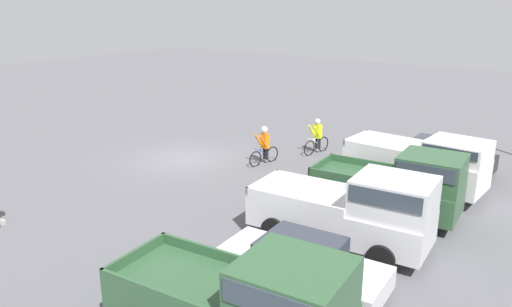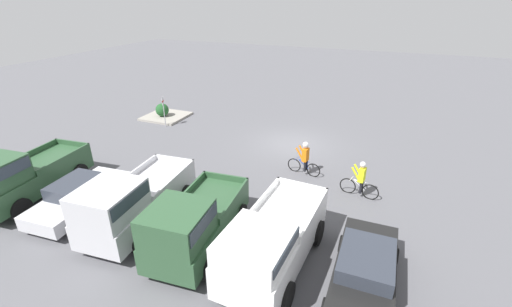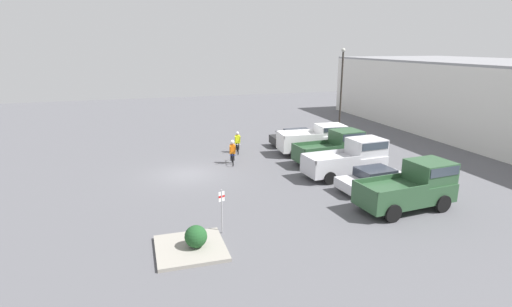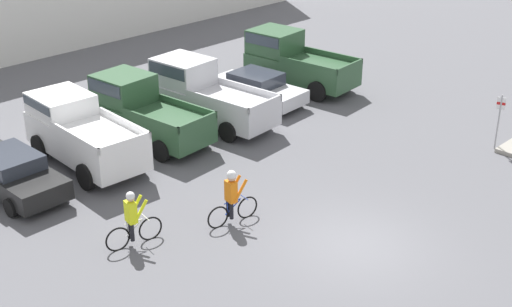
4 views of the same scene
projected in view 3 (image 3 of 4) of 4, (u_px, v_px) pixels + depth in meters
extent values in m
plane|color=#56565B|center=(188.00, 174.00, 25.84)|extent=(80.00, 80.00, 0.00)
cube|color=black|center=(298.00, 139.00, 33.14)|extent=(1.74, 4.52, 0.63)
cube|color=#2D333D|center=(298.00, 132.00, 32.99)|extent=(1.55, 2.04, 0.46)
cylinder|color=black|center=(309.00, 138.00, 34.41)|extent=(0.18, 0.60, 0.60)
cylinder|color=black|center=(318.00, 143.00, 32.84)|extent=(0.18, 0.60, 0.60)
cylinder|color=black|center=(278.00, 141.00, 33.58)|extent=(0.18, 0.60, 0.60)
cylinder|color=black|center=(285.00, 146.00, 32.01)|extent=(0.18, 0.60, 0.60)
cube|color=white|center=(312.00, 142.00, 30.44)|extent=(2.24, 5.17, 1.10)
cube|color=white|center=(331.00, 129.00, 30.56)|extent=(1.92, 2.13, 0.71)
cube|color=#333D47|center=(331.00, 127.00, 30.51)|extent=(1.97, 1.97, 0.31)
cube|color=white|center=(295.00, 131.00, 30.92)|extent=(0.25, 3.05, 0.25)
cube|color=white|center=(304.00, 137.00, 29.15)|extent=(0.25, 3.05, 0.25)
cube|color=white|center=(280.00, 135.00, 29.69)|extent=(1.97, 0.19, 0.25)
cylinder|color=black|center=(325.00, 144.00, 31.86)|extent=(0.27, 0.91, 0.90)
cylinder|color=black|center=(336.00, 150.00, 30.02)|extent=(0.27, 0.91, 0.90)
cylinder|color=black|center=(288.00, 146.00, 31.14)|extent=(0.27, 0.91, 0.90)
cylinder|color=black|center=(296.00, 153.00, 29.29)|extent=(0.27, 0.91, 0.90)
cube|color=#2D5133|center=(328.00, 153.00, 27.89)|extent=(2.33, 4.94, 0.90)
cube|color=#2D5133|center=(346.00, 138.00, 28.15)|extent=(1.94, 2.06, 1.05)
cube|color=#333D47|center=(347.00, 134.00, 28.09)|extent=(1.99, 1.91, 0.46)
cube|color=#2D5133|center=(310.00, 143.00, 28.24)|extent=(0.31, 2.88, 0.25)
cube|color=#2D5133|center=(323.00, 149.00, 26.56)|extent=(0.31, 2.88, 0.25)
cube|color=#2D5133|center=(298.00, 148.00, 26.90)|extent=(1.95, 0.24, 0.25)
cylinder|color=black|center=(338.00, 153.00, 29.40)|extent=(0.28, 0.81, 0.80)
cylinder|color=black|center=(354.00, 160.00, 27.66)|extent=(0.28, 0.81, 0.80)
cylinder|color=black|center=(303.00, 157.00, 28.34)|extent=(0.28, 0.81, 0.80)
cylinder|color=black|center=(316.00, 164.00, 26.60)|extent=(0.28, 0.81, 0.80)
cube|color=silver|center=(344.00, 164.00, 25.22)|extent=(2.37, 5.42, 0.95)
cube|color=silver|center=(366.00, 147.00, 25.52)|extent=(1.95, 2.25, 1.04)
cube|color=#333D47|center=(366.00, 143.00, 25.46)|extent=(2.00, 2.09, 0.46)
cube|color=silver|center=(323.00, 153.00, 25.53)|extent=(0.34, 3.17, 0.25)
cube|color=silver|center=(339.00, 160.00, 23.85)|extent=(0.34, 3.17, 0.25)
cube|color=silver|center=(308.00, 159.00, 24.14)|extent=(1.94, 0.24, 0.25)
cylinder|color=black|center=(356.00, 164.00, 26.79)|extent=(0.28, 0.80, 0.79)
cylinder|color=black|center=(375.00, 172.00, 25.04)|extent=(0.28, 0.80, 0.79)
cylinder|color=black|center=(314.00, 169.00, 25.63)|extent=(0.28, 0.80, 0.79)
cylinder|color=black|center=(330.00, 178.00, 23.88)|extent=(0.28, 0.80, 0.79)
cube|color=silver|center=(374.00, 182.00, 22.82)|extent=(2.11, 4.41, 0.56)
cube|color=#2D333D|center=(375.00, 173.00, 22.68)|extent=(1.75, 2.04, 0.51)
cylinder|color=black|center=(384.00, 178.00, 24.17)|extent=(0.23, 0.63, 0.62)
cylinder|color=black|center=(404.00, 188.00, 22.56)|extent=(0.23, 0.63, 0.62)
cylinder|color=black|center=(345.00, 184.00, 23.21)|extent=(0.23, 0.63, 0.62)
cylinder|color=black|center=(363.00, 194.00, 21.60)|extent=(0.23, 0.63, 0.62)
cube|color=#2D5133|center=(405.00, 193.00, 20.13)|extent=(2.47, 5.20, 0.94)
cube|color=#2D5133|center=(430.00, 171.00, 20.42)|extent=(2.03, 2.18, 1.05)
cube|color=#333D47|center=(430.00, 167.00, 20.36)|extent=(2.08, 2.02, 0.46)
cube|color=#2D5133|center=(377.00, 179.00, 20.47)|extent=(0.36, 3.02, 0.25)
cube|color=#2D5133|center=(404.00, 191.00, 18.74)|extent=(0.36, 3.02, 0.25)
cube|color=#2D5133|center=(365.00, 189.00, 19.07)|extent=(2.01, 0.27, 0.25)
cylinder|color=black|center=(413.00, 190.00, 21.71)|extent=(0.30, 0.91, 0.89)
cylinder|color=black|center=(443.00, 204.00, 19.91)|extent=(0.30, 0.91, 0.89)
cylinder|color=black|center=(366.00, 199.00, 20.57)|extent=(0.30, 0.91, 0.89)
cylinder|color=black|center=(393.00, 213.00, 18.77)|extent=(0.30, 0.91, 0.89)
torus|color=black|center=(233.00, 161.00, 27.60)|extent=(0.71, 0.18, 0.71)
torus|color=black|center=(232.00, 157.00, 28.60)|extent=(0.71, 0.18, 0.71)
cylinder|color=#233D9E|center=(233.00, 157.00, 28.05)|extent=(0.54, 0.13, 0.38)
cylinder|color=#233D9E|center=(232.00, 154.00, 28.00)|extent=(0.57, 0.14, 0.04)
cylinder|color=#233D9E|center=(232.00, 156.00, 28.23)|extent=(0.04, 0.04, 0.35)
cylinder|color=#233D9E|center=(233.00, 155.00, 27.62)|extent=(0.11, 0.46, 0.02)
cylinder|color=black|center=(234.00, 157.00, 28.17)|extent=(0.14, 0.14, 0.53)
cylinder|color=black|center=(231.00, 157.00, 28.15)|extent=(0.14, 0.14, 0.53)
cube|color=orange|center=(232.00, 149.00, 27.96)|extent=(0.30, 0.40, 0.65)
cylinder|color=orange|center=(235.00, 150.00, 27.78)|extent=(0.52, 0.18, 0.70)
cylinder|color=orange|center=(230.00, 150.00, 27.74)|extent=(0.52, 0.18, 0.70)
sphere|color=tan|center=(232.00, 143.00, 27.81)|extent=(0.26, 0.26, 0.26)
sphere|color=silver|center=(232.00, 142.00, 27.80)|extent=(0.28, 0.28, 0.28)
torus|color=black|center=(238.00, 150.00, 30.48)|extent=(0.73, 0.18, 0.73)
torus|color=black|center=(237.00, 147.00, 31.45)|extent=(0.73, 0.18, 0.73)
cylinder|color=white|center=(238.00, 146.00, 30.92)|extent=(0.52, 0.13, 0.39)
cylinder|color=white|center=(238.00, 144.00, 30.86)|extent=(0.55, 0.14, 0.04)
cylinder|color=white|center=(237.00, 146.00, 31.08)|extent=(0.04, 0.04, 0.36)
cylinder|color=white|center=(238.00, 144.00, 30.49)|extent=(0.11, 0.46, 0.02)
cylinder|color=black|center=(239.00, 146.00, 31.03)|extent=(0.14, 0.14, 0.55)
cylinder|color=black|center=(236.00, 146.00, 31.01)|extent=(0.14, 0.14, 0.55)
cube|color=yellow|center=(237.00, 139.00, 30.82)|extent=(0.30, 0.40, 0.63)
cylinder|color=yellow|center=(240.00, 140.00, 30.65)|extent=(0.51, 0.18, 0.68)
cylinder|color=yellow|center=(235.00, 140.00, 30.61)|extent=(0.51, 0.18, 0.68)
sphere|color=tan|center=(237.00, 134.00, 30.68)|extent=(0.23, 0.23, 0.23)
sphere|color=silver|center=(237.00, 133.00, 30.67)|extent=(0.25, 0.25, 0.25)
cylinder|color=#9E9EA3|center=(222.00, 212.00, 17.51)|extent=(0.06, 0.06, 2.07)
cube|color=white|center=(222.00, 197.00, 17.33)|extent=(0.11, 0.29, 0.45)
cube|color=red|center=(222.00, 197.00, 17.33)|extent=(0.12, 0.29, 0.10)
cylinder|color=#2D2823|center=(341.00, 94.00, 36.23)|extent=(0.16, 0.16, 7.53)
sphere|color=#B2B2A8|center=(343.00, 50.00, 35.20)|extent=(0.36, 0.36, 0.36)
cube|color=gray|center=(190.00, 248.00, 16.32)|extent=(2.84, 2.80, 0.15)
sphere|color=#1E4C23|center=(196.00, 236.00, 16.15)|extent=(0.92, 0.92, 0.92)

